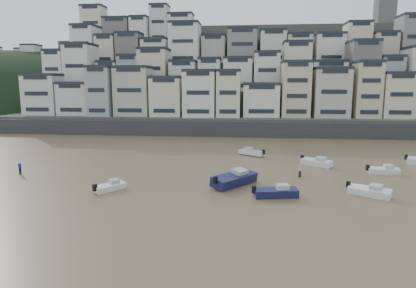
# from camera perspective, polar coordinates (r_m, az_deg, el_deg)

# --- Properties ---
(ground) EXTENTS (400.00, 400.00, 0.00)m
(ground) POSITION_cam_1_polar(r_m,az_deg,el_deg) (25.56, -14.56, -20.23)
(ground) COLOR brown
(ground) RESTS_ON ground
(sea_strip) EXTENTS (340.00, 340.00, 0.00)m
(sea_strip) POSITION_cam_1_polar(r_m,az_deg,el_deg) (203.95, -29.38, 4.79)
(sea_strip) COLOR #4B5E6B
(sea_strip) RESTS_ON ground
(harbor_wall) EXTENTS (140.00, 3.00, 3.50)m
(harbor_wall) POSITION_cam_1_polar(r_m,az_deg,el_deg) (86.34, 7.28, 2.27)
(harbor_wall) COLOR #38383A
(harbor_wall) RESTS_ON ground
(hillside) EXTENTS (141.04, 66.00, 50.00)m
(hillside) POSITION_cam_1_polar(r_m,az_deg,el_deg) (125.65, 9.27, 9.63)
(hillside) COLOR #4C4C47
(hillside) RESTS_ON ground
(headland) EXTENTS (216.00, 135.00, 53.33)m
(headland) POSITION_cam_1_polar(r_m,az_deg,el_deg) (187.23, -27.40, 4.64)
(headland) COLOR black
(headland) RESTS_ON ground
(boat_a) EXTENTS (5.48, 2.67, 1.43)m
(boat_a) POSITION_cam_1_polar(r_m,az_deg,el_deg) (41.78, 10.43, -7.10)
(boat_a) COLOR #151943
(boat_a) RESTS_ON ground
(boat_e) EXTENTS (5.09, 4.53, 1.41)m
(boat_e) POSITION_cam_1_polar(r_m,az_deg,el_deg) (58.45, 16.35, -2.56)
(boat_e) COLOR white
(boat_e) RESTS_ON ground
(boat_h) EXTENTS (5.12, 4.18, 1.38)m
(boat_h) POSITION_cam_1_polar(r_m,az_deg,el_deg) (64.36, 6.74, -1.16)
(boat_h) COLOR silver
(boat_h) RESTS_ON ground
(boat_d) EXTENTS (4.53, 1.56, 1.23)m
(boat_d) POSITION_cam_1_polar(r_m,az_deg,el_deg) (56.69, 25.41, -3.57)
(boat_d) COLOR silver
(boat_d) RESTS_ON ground
(boat_j) EXTENTS (3.57, 4.06, 1.12)m
(boat_j) POSITION_cam_1_polar(r_m,az_deg,el_deg) (45.03, -14.85, -6.25)
(boat_j) COLOR white
(boat_j) RESTS_ON ground
(boat_c) EXTENTS (6.33, 7.15, 1.97)m
(boat_c) POSITION_cam_1_polar(r_m,az_deg,el_deg) (45.67, 4.08, -5.17)
(boat_c) COLOR #161744
(boat_c) RESTS_ON ground
(boat_b) EXTENTS (5.01, 3.92, 1.33)m
(boat_b) POSITION_cam_1_polar(r_m,az_deg,el_deg) (45.18, 23.59, -6.54)
(boat_b) COLOR white
(boat_b) RESTS_ON ground
(person_blue) EXTENTS (0.44, 0.44, 1.74)m
(person_blue) POSITION_cam_1_polar(r_m,az_deg,el_deg) (57.23, -26.96, -3.30)
(person_blue) COLOR #1C16A9
(person_blue) RESTS_ON ground
(person_pink) EXTENTS (0.44, 0.44, 1.74)m
(person_pink) POSITION_cam_1_polar(r_m,az_deg,el_deg) (51.04, 13.96, -3.99)
(person_pink) COLOR #CC9690
(person_pink) RESTS_ON ground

